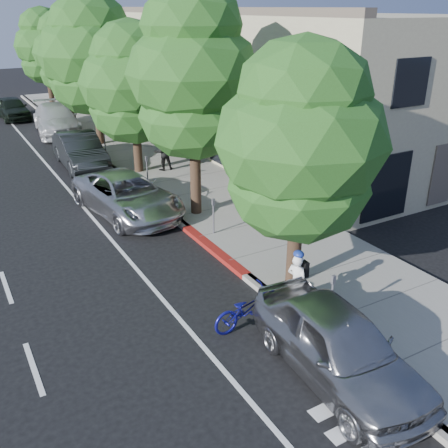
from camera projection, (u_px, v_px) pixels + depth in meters
ground at (229, 264)px, 15.43m from camera, size 120.00×120.00×0.00m
sidewalk at (184, 179)px, 22.81m from camera, size 4.60×56.00×0.15m
curb at (136, 188)px, 21.75m from camera, size 0.30×56.00×0.15m
curb_red_segment at (214, 250)px, 16.20m from camera, size 0.32×4.00×0.15m
storefront_building at (216, 70)px, 32.71m from camera, size 10.00×36.00×7.00m
street_tree_0 at (301, 144)px, 12.60m from camera, size 4.47×4.47×6.80m
street_tree_1 at (193, 77)px, 16.96m from camera, size 4.59×4.59×8.16m
street_tree_2 at (133, 84)px, 22.12m from camera, size 4.76×4.76×6.93m
street_tree_3 at (92, 56)px, 26.58m from camera, size 5.69×5.69×8.18m
street_tree_4 at (65, 54)px, 31.48m from camera, size 4.02×4.02×7.25m
street_tree_5 at (45, 47)px, 36.22m from camera, size 4.30×4.30×7.39m
cyclist at (297, 283)px, 12.85m from camera, size 0.53×0.67×1.60m
bicycle at (248, 308)px, 12.28m from camera, size 1.97×0.79×1.02m
silver_suv at (127, 195)px, 18.91m from camera, size 3.25×5.76×1.52m
dark_sedan at (80, 151)px, 24.43m from camera, size 1.91×5.09×1.66m
white_pickup at (56, 119)px, 31.10m from camera, size 3.10×6.27×1.75m
dark_suv_far at (12, 108)px, 35.07m from camera, size 2.09×4.59×1.53m
near_car_a at (338, 345)px, 10.47m from camera, size 2.23×4.83×1.60m
pedestrian at (163, 152)px, 23.53m from camera, size 0.87×0.70×1.73m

